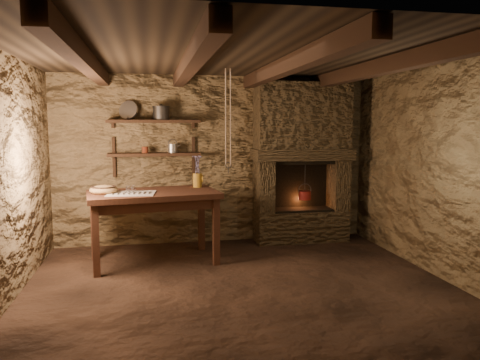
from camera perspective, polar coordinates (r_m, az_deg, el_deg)
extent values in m
plane|color=black|center=(5.09, 0.05, -12.86)|extent=(4.50, 4.50, 0.00)
cube|color=#4C3A24|center=(6.78, -3.19, 2.48)|extent=(4.50, 0.04, 2.40)
cube|color=#4C3A24|center=(2.90, 7.66, -3.45)|extent=(4.50, 0.04, 2.40)
cube|color=#4C3A24|center=(4.91, -26.66, 0.10)|extent=(0.04, 4.00, 2.40)
cube|color=#4C3A24|center=(5.69, 22.89, 1.12)|extent=(0.04, 4.00, 2.40)
cube|color=black|center=(4.84, 0.05, 14.99)|extent=(4.50, 4.00, 0.04)
cube|color=black|center=(4.77, -18.46, 13.66)|extent=(0.14, 3.95, 0.16)
cube|color=black|center=(4.76, -6.05, 14.00)|extent=(0.14, 3.95, 0.16)
cube|color=black|center=(4.95, 5.91, 13.72)|extent=(0.14, 3.95, 0.16)
cube|color=black|center=(5.32, 16.55, 12.99)|extent=(0.14, 3.95, 0.16)
cube|color=black|center=(6.55, -10.40, 3.10)|extent=(1.25, 0.30, 0.04)
cube|color=black|center=(6.54, -10.48, 7.04)|extent=(1.25, 0.30, 0.04)
cube|color=#372B1B|center=(6.98, 7.40, -5.54)|extent=(1.35, 0.45, 0.45)
cube|color=#372B1B|center=(6.72, 2.92, -0.77)|extent=(0.23, 0.45, 0.75)
cube|color=#372B1B|center=(7.07, 11.80, -0.53)|extent=(0.23, 0.45, 0.75)
cube|color=#372B1B|center=(6.80, 7.62, 3.12)|extent=(1.43, 0.51, 0.16)
cube|color=#372B1B|center=(6.82, 7.61, 7.75)|extent=(1.35, 0.45, 0.94)
cube|color=black|center=(7.06, 6.98, -0.45)|extent=(0.90, 0.06, 0.75)
cube|color=#331B12|center=(5.85, -10.56, -1.71)|extent=(1.66, 1.09, 0.07)
cube|color=#331B12|center=(5.86, -10.54, -2.68)|extent=(1.51, 0.94, 0.11)
cube|color=beige|center=(5.71, -13.08, -1.60)|extent=(0.59, 0.50, 0.01)
cylinder|color=#A1731F|center=(6.15, -5.21, -0.03)|extent=(0.14, 0.14, 0.18)
torus|color=#A1731F|center=(6.16, -4.63, 0.15)|extent=(0.02, 0.10, 0.10)
ellipsoid|color=olive|center=(5.84, -16.28, -1.17)|extent=(0.36, 0.36, 0.12)
cylinder|color=#2B2926|center=(6.54, -9.58, 7.97)|extent=(0.28, 0.28, 0.17)
cylinder|color=#AAA9A5|center=(6.65, -13.44, 8.28)|extent=(0.29, 0.22, 0.26)
cylinder|color=#571F11|center=(6.55, -11.50, 3.63)|extent=(0.09, 0.09, 0.09)
cylinder|color=maroon|center=(6.87, 7.89, -1.87)|extent=(0.19, 0.19, 0.13)
torus|color=#2B2926|center=(6.86, 7.90, -1.24)|extent=(0.20, 0.01, 0.20)
cylinder|color=#2B2926|center=(6.83, 7.93, 0.27)|extent=(0.01, 0.01, 0.44)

